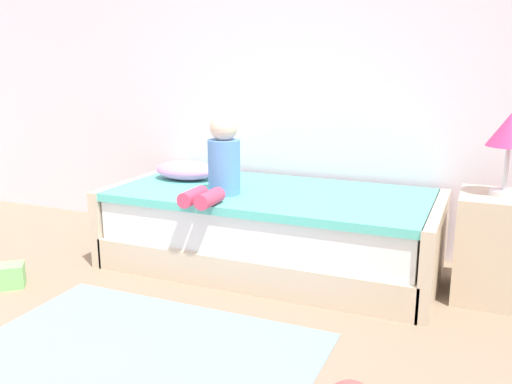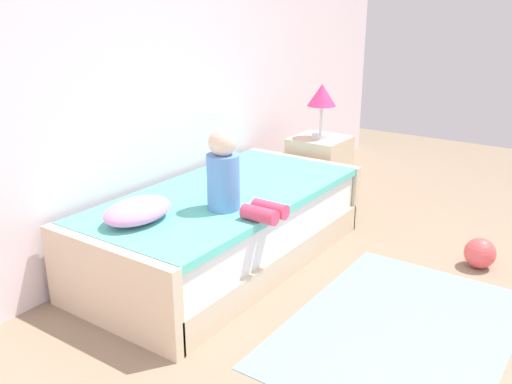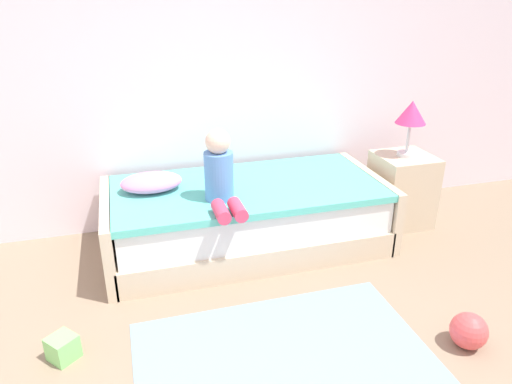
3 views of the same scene
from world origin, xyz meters
TOP-DOWN VIEW (x-y plane):
  - wall_rear at (0.00, 2.60)m, footprint 7.20×0.10m
  - bed at (0.24, 2.00)m, footprint 2.11×1.00m
  - nightstand at (1.59, 2.02)m, footprint 0.44×0.44m
  - table_lamp at (1.59, 2.02)m, footprint 0.24×0.24m
  - child_figure at (-0.01, 1.77)m, footprint 0.20×0.51m
  - pillow at (-0.45, 2.10)m, footprint 0.44×0.30m
  - area_rug at (0.10, 0.70)m, footprint 1.60×1.10m
  - toy_block at (-1.05, 1.07)m, footprint 0.19×0.19m

SIDE VIEW (x-z plane):
  - area_rug at x=0.10m, z-range 0.00..0.01m
  - toy_block at x=-1.05m, z-range 0.00..0.14m
  - bed at x=0.24m, z-range 0.00..0.50m
  - nightstand at x=1.59m, z-range 0.00..0.60m
  - pillow at x=-0.45m, z-range 0.50..0.63m
  - child_figure at x=-0.01m, z-range 0.45..0.96m
  - table_lamp at x=1.59m, z-range 0.71..1.16m
  - wall_rear at x=0.00m, z-range 0.00..2.90m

